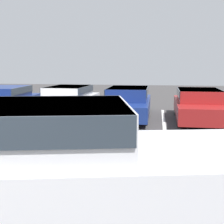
{
  "coord_description": "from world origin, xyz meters",
  "views": [
    {
      "loc": [
        2.22,
        -3.14,
        2.17
      ],
      "look_at": [
        1.11,
        4.44,
        1.0
      ],
      "focal_mm": 50.0,
      "sensor_mm": 36.0,
      "label": 1
    }
  ],
  "objects_px": {
    "parked_sedan_a": "(5,100)",
    "wheel_stop_curb": "(210,108)",
    "parked_sedan_b": "(68,100)",
    "parked_sedan_d": "(199,104)",
    "pickup_truck": "(67,169)",
    "parked_sedan_c": "(128,102)"
  },
  "relations": [
    {
      "from": "parked_sedan_d",
      "to": "parked_sedan_b",
      "type": "bearing_deg",
      "value": -91.69
    },
    {
      "from": "parked_sedan_a",
      "to": "parked_sedan_b",
      "type": "bearing_deg",
      "value": 85.83
    },
    {
      "from": "parked_sedan_a",
      "to": "parked_sedan_d",
      "type": "xyz_separation_m",
      "value": [
        8.15,
        -0.31,
        0.01
      ]
    },
    {
      "from": "parked_sedan_b",
      "to": "parked_sedan_d",
      "type": "distance_m",
      "value": 5.31
    },
    {
      "from": "pickup_truck",
      "to": "wheel_stop_curb",
      "type": "bearing_deg",
      "value": 60.48
    },
    {
      "from": "parked_sedan_a",
      "to": "parked_sedan_d",
      "type": "bearing_deg",
      "value": 84.7
    },
    {
      "from": "wheel_stop_curb",
      "to": "pickup_truck",
      "type": "bearing_deg",
      "value": -107.19
    },
    {
      "from": "pickup_truck",
      "to": "parked_sedan_c",
      "type": "relative_size",
      "value": 1.33
    },
    {
      "from": "parked_sedan_c",
      "to": "parked_sedan_d",
      "type": "xyz_separation_m",
      "value": [
        2.78,
        -0.26,
        -0.01
      ]
    },
    {
      "from": "parked_sedan_a",
      "to": "parked_sedan_d",
      "type": "height_order",
      "value": "parked_sedan_d"
    },
    {
      "from": "parked_sedan_a",
      "to": "wheel_stop_curb",
      "type": "height_order",
      "value": "parked_sedan_a"
    },
    {
      "from": "pickup_truck",
      "to": "parked_sedan_d",
      "type": "height_order",
      "value": "pickup_truck"
    },
    {
      "from": "parked_sedan_a",
      "to": "wheel_stop_curb",
      "type": "distance_m",
      "value": 9.51
    },
    {
      "from": "pickup_truck",
      "to": "parked_sedan_a",
      "type": "distance_m",
      "value": 10.5
    },
    {
      "from": "pickup_truck",
      "to": "wheel_stop_curb",
      "type": "distance_m",
      "value": 12.33
    },
    {
      "from": "parked_sedan_d",
      "to": "wheel_stop_curb",
      "type": "xyz_separation_m",
      "value": [
        0.92,
        3.09,
        -0.58
      ]
    },
    {
      "from": "wheel_stop_curb",
      "to": "parked_sedan_b",
      "type": "bearing_deg",
      "value": -155.54
    },
    {
      "from": "parked_sedan_a",
      "to": "parked_sedan_b",
      "type": "distance_m",
      "value": 2.85
    },
    {
      "from": "parked_sedan_a",
      "to": "parked_sedan_b",
      "type": "relative_size",
      "value": 1.04
    },
    {
      "from": "parked_sedan_b",
      "to": "parked_sedan_d",
      "type": "xyz_separation_m",
      "value": [
        5.31,
        -0.26,
        -0.02
      ]
    },
    {
      "from": "parked_sedan_a",
      "to": "parked_sedan_c",
      "type": "relative_size",
      "value": 1.0
    },
    {
      "from": "parked_sedan_b",
      "to": "parked_sedan_d",
      "type": "bearing_deg",
      "value": 89.2
    }
  ]
}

